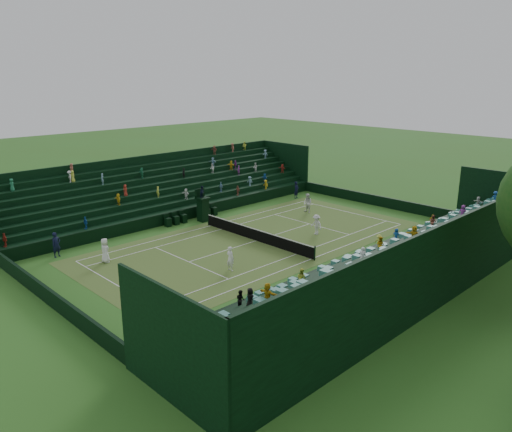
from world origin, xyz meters
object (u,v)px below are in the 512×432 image
object	(u,v)px
player_far_west	(308,203)
player_near_east	(230,259)
umpire_chair	(203,206)
tennis_net	(256,234)
player_far_east	(316,225)
player_near_west	(105,250)

from	to	relation	value
player_far_west	player_near_east	bearing A→B (deg)	-62.92
umpire_chair	player_far_west	distance (m)	9.78
tennis_net	player_far_west	bearing A→B (deg)	105.53
player_near_east	player_far_east	world-z (taller)	player_near_east
player_near_east	player_far_west	bearing A→B (deg)	-70.98
player_near_east	player_far_west	size ratio (longest dim) A/B	0.93
umpire_chair	player_near_west	size ratio (longest dim) A/B	1.83
tennis_net	player_far_east	world-z (taller)	player_far_east
tennis_net	player_far_west	xyz separation A→B (m)	(-2.53, 9.11, 0.36)
tennis_net	umpire_chair	distance (m)	7.16
player_near_west	player_far_west	xyz separation A→B (m)	(1.39, 19.58, 0.03)
umpire_chair	player_near_west	bearing A→B (deg)	-73.80
tennis_net	player_far_west	size ratio (longest dim) A/B	6.57
umpire_chair	player_near_east	distance (m)	11.76
player_near_east	umpire_chair	bearing A→B (deg)	-31.99
umpire_chair	player_far_east	distance (m)	10.16
tennis_net	player_far_east	distance (m)	5.08
umpire_chair	player_near_west	xyz separation A→B (m)	(3.18, -10.94, -0.49)
tennis_net	umpire_chair	xyz separation A→B (m)	(-7.10, 0.48, 0.82)
player_far_west	tennis_net	bearing A→B (deg)	-68.69
player_near_west	player_far_east	distance (m)	16.23
tennis_net	player_near_west	distance (m)	11.18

